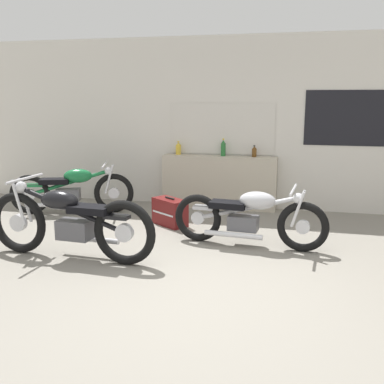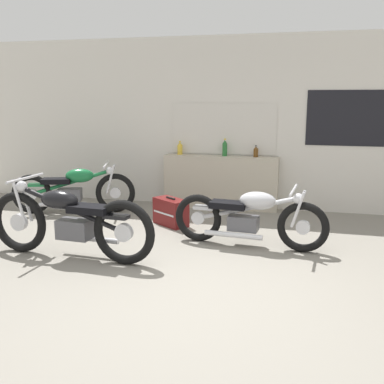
# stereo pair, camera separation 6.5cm
# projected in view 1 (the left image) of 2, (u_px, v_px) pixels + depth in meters

# --- Properties ---
(ground_plane) EXTENTS (24.00, 24.00, 0.00)m
(ground_plane) POSITION_uv_depth(u_px,v_px,m) (200.00, 295.00, 4.22)
(ground_plane) COLOR gray
(wall_back) EXTENTS (10.00, 0.07, 2.80)m
(wall_back) POSITION_uv_depth(u_px,v_px,m) (248.00, 124.00, 7.34)
(wall_back) COLOR silver
(wall_back) RESTS_ON ground_plane
(sill_counter) EXTENTS (1.89, 0.28, 0.88)m
(sill_counter) POSITION_uv_depth(u_px,v_px,m) (219.00, 182.00, 7.47)
(sill_counter) COLOR #B7AD99
(sill_counter) RESTS_ON ground_plane
(bottle_leftmost) EXTENTS (0.09, 0.09, 0.22)m
(bottle_leftmost) POSITION_uv_depth(u_px,v_px,m) (178.00, 149.00, 7.55)
(bottle_leftmost) COLOR gold
(bottle_leftmost) RESTS_ON sill_counter
(bottle_left_center) EXTENTS (0.08, 0.08, 0.29)m
(bottle_left_center) POSITION_uv_depth(u_px,v_px,m) (223.00, 148.00, 7.36)
(bottle_left_center) COLOR #23662D
(bottle_left_center) RESTS_ON sill_counter
(bottle_center) EXTENTS (0.08, 0.08, 0.19)m
(bottle_center) POSITION_uv_depth(u_px,v_px,m) (254.00, 152.00, 7.24)
(bottle_center) COLOR #5B3814
(bottle_center) RESTS_ON sill_counter
(motorcycle_green) EXTENTS (1.87, 0.82, 0.79)m
(motorcycle_green) POSITION_uv_depth(u_px,v_px,m) (72.00, 189.00, 7.13)
(motorcycle_green) COLOR black
(motorcycle_green) RESTS_ON ground_plane
(motorcycle_silver) EXTENTS (1.93, 0.64, 0.77)m
(motorcycle_silver) POSITION_uv_depth(u_px,v_px,m) (249.00, 216.00, 5.53)
(motorcycle_silver) COLOR black
(motorcycle_silver) RESTS_ON ground_plane
(motorcycle_black) EXTENTS (2.11, 0.64, 0.92)m
(motorcycle_black) POSITION_uv_depth(u_px,v_px,m) (69.00, 222.00, 5.10)
(motorcycle_black) COLOR black
(motorcycle_black) RESTS_ON ground_plane
(hard_case_darkred) EXTENTS (0.59, 0.52, 0.41)m
(hard_case_darkred) POSITION_uv_depth(u_px,v_px,m) (170.00, 212.00, 6.49)
(hard_case_darkred) COLOR maroon
(hard_case_darkred) RESTS_ON ground_plane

